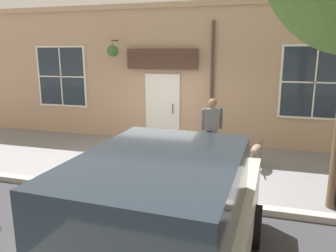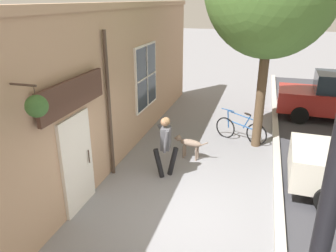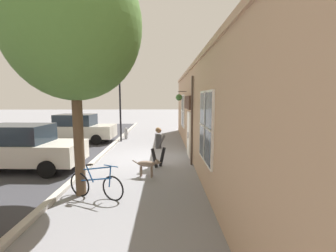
{
  "view_description": "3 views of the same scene",
  "coord_description": "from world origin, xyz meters",
  "px_view_note": "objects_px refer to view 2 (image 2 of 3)",
  "views": [
    {
      "loc": [
        7.49,
        2.58,
        2.74
      ],
      "look_at": [
        -0.2,
        0.34,
        0.94
      ],
      "focal_mm": 35.0,
      "sensor_mm": 36.0,
      "label": 1
    },
    {
      "loc": [
        1.36,
        -5.73,
        4.27
      ],
      "look_at": [
        -0.72,
        1.43,
        1.36
      ],
      "focal_mm": 35.0,
      "sensor_mm": 36.0,
      "label": 2
    },
    {
      "loc": [
        -1.01,
        10.14,
        2.75
      ],
      "look_at": [
        -1.18,
        -0.81,
        1.39
      ],
      "focal_mm": 24.0,
      "sensor_mm": 36.0,
      "label": 3
    }
  ],
  "objects_px": {
    "leaning_bicycle": "(241,129)",
    "street_lamp": "(327,215)",
    "pedestrian_walking": "(166,142)",
    "dog_on_leash": "(189,143)"
  },
  "relations": [
    {
      "from": "leaning_bicycle",
      "to": "street_lamp",
      "type": "xyz_separation_m",
      "value": [
        0.9,
        -8.24,
        2.78
      ]
    },
    {
      "from": "pedestrian_walking",
      "to": "dog_on_leash",
      "type": "xyz_separation_m",
      "value": [
        0.34,
        1.16,
        -0.5
      ]
    },
    {
      "from": "pedestrian_walking",
      "to": "street_lamp",
      "type": "xyz_separation_m",
      "value": [
        2.54,
        -5.42,
        2.21
      ]
    },
    {
      "from": "pedestrian_walking",
      "to": "street_lamp",
      "type": "relative_size",
      "value": 0.33
    },
    {
      "from": "dog_on_leash",
      "to": "leaning_bicycle",
      "type": "distance_m",
      "value": 2.11
    },
    {
      "from": "pedestrian_walking",
      "to": "dog_on_leash",
      "type": "relative_size",
      "value": 1.54
    },
    {
      "from": "pedestrian_walking",
      "to": "street_lamp",
      "type": "bearing_deg",
      "value": -64.87
    },
    {
      "from": "leaning_bicycle",
      "to": "pedestrian_walking",
      "type": "bearing_deg",
      "value": -120.25
    },
    {
      "from": "pedestrian_walking",
      "to": "street_lamp",
      "type": "distance_m",
      "value": 6.38
    },
    {
      "from": "leaning_bicycle",
      "to": "dog_on_leash",
      "type": "bearing_deg",
      "value": -128.2
    }
  ]
}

